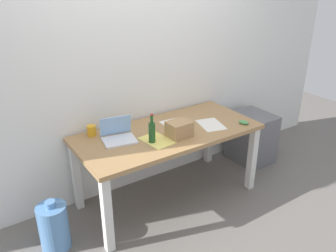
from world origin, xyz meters
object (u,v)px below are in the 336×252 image
object	(u,v)px
desk	(168,140)
filing_cabinet	(251,137)
cardboard_box	(179,129)
water_cooler_jug	(54,227)
laptop_left	(118,136)
beer_bottle	(152,132)
computer_mouse	(244,122)
coffee_mug	(92,131)

from	to	relation	value
desk	filing_cabinet	xyz separation A→B (m)	(1.25, 0.09, -0.35)
cardboard_box	filing_cabinet	world-z (taller)	cardboard_box
desk	water_cooler_jug	world-z (taller)	desk
laptop_left	cardboard_box	size ratio (longest dim) A/B	1.54
laptop_left	filing_cabinet	world-z (taller)	laptop_left
beer_bottle	cardboard_box	size ratio (longest dim) A/B	1.26
beer_bottle	water_cooler_jug	xyz separation A→B (m)	(-0.91, 0.06, -0.63)
laptop_left	cardboard_box	bearing A→B (deg)	-25.64
desk	cardboard_box	world-z (taller)	cardboard_box
beer_bottle	computer_mouse	size ratio (longest dim) A/B	2.63
laptop_left	water_cooler_jug	bearing A→B (deg)	-167.90
computer_mouse	coffee_mug	xyz separation A→B (m)	(-1.32, 0.58, 0.03)
cardboard_box	filing_cabinet	distance (m)	1.35
cardboard_box	computer_mouse	bearing A→B (deg)	-10.64
computer_mouse	desk	bearing A→B (deg)	136.56
coffee_mug	filing_cabinet	size ratio (longest dim) A/B	0.16
water_cooler_jug	desk	bearing A→B (deg)	3.02
desk	laptop_left	size ratio (longest dim) A/B	5.39
laptop_left	beer_bottle	world-z (taller)	beer_bottle
water_cooler_jug	beer_bottle	bearing A→B (deg)	-3.46
water_cooler_jug	filing_cabinet	size ratio (longest dim) A/B	0.77
beer_bottle	cardboard_box	xyz separation A→B (m)	(0.26, -0.03, -0.03)
beer_bottle	coffee_mug	distance (m)	0.57
laptop_left	water_cooler_jug	xyz separation A→B (m)	(-0.69, -0.15, -0.57)
desk	cardboard_box	bearing A→B (deg)	-81.67
desk	cardboard_box	xyz separation A→B (m)	(0.02, -0.15, 0.16)
water_cooler_jug	computer_mouse	bearing A→B (deg)	-6.59
laptop_left	beer_bottle	distance (m)	0.31
desk	computer_mouse	xyz separation A→B (m)	(0.70, -0.27, 0.11)
coffee_mug	desk	bearing A→B (deg)	-25.82
desk	beer_bottle	xyz separation A→B (m)	(-0.24, -0.12, 0.19)
laptop_left	computer_mouse	world-z (taller)	laptop_left
beer_bottle	computer_mouse	bearing A→B (deg)	-9.56
coffee_mug	computer_mouse	bearing A→B (deg)	-23.54
beer_bottle	water_cooler_jug	bearing A→B (deg)	176.54
computer_mouse	coffee_mug	bearing A→B (deg)	134.45
laptop_left	coffee_mug	world-z (taller)	laptop_left
coffee_mug	filing_cabinet	bearing A→B (deg)	-6.45
coffee_mug	beer_bottle	bearing A→B (deg)	-47.61
laptop_left	computer_mouse	bearing A→B (deg)	-17.22
cardboard_box	coffee_mug	xyz separation A→B (m)	(-0.65, 0.45, -0.02)
desk	beer_bottle	distance (m)	0.33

